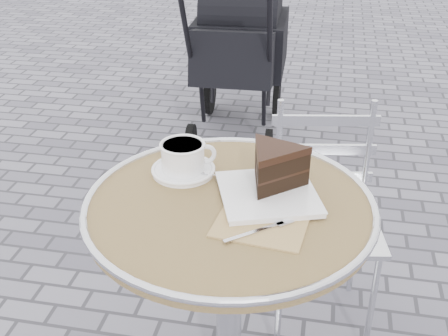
% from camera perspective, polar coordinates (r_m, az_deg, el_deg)
% --- Properties ---
extents(cafe_table, '(0.72, 0.72, 0.74)m').
position_cam_1_polar(cafe_table, '(1.46, 0.54, -8.99)').
color(cafe_table, silver).
rests_on(cafe_table, ground).
extents(cappuccino_set, '(0.20, 0.17, 0.08)m').
position_cam_1_polar(cappuccino_set, '(1.49, -4.10, 0.84)').
color(cappuccino_set, white).
rests_on(cappuccino_set, cafe_table).
extents(cake_plate_set, '(0.29, 0.37, 0.12)m').
position_cam_1_polar(cake_plate_set, '(1.39, 4.99, -0.51)').
color(cake_plate_set, tan).
rests_on(cake_plate_set, cafe_table).
extents(bistro_chair, '(0.41, 0.41, 0.79)m').
position_cam_1_polar(bistro_chair, '(1.92, 10.01, -2.32)').
color(bistro_chair, silver).
rests_on(bistro_chair, ground).
extents(baby_stroller, '(0.51, 1.04, 1.07)m').
position_cam_1_polar(baby_stroller, '(3.30, 1.53, 11.47)').
color(baby_stroller, black).
rests_on(baby_stroller, ground).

